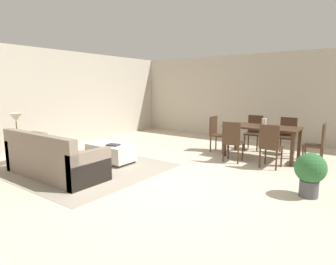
{
  "coord_description": "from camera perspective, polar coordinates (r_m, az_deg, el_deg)",
  "views": [
    {
      "loc": [
        2.72,
        -3.85,
        1.69
      ],
      "look_at": [
        -0.6,
        0.75,
        0.75
      ],
      "focal_mm": 29.94,
      "sensor_mm": 36.0,
      "label": 1
    }
  ],
  "objects": [
    {
      "name": "dining_chair_head_east",
      "position": [
        6.8,
        28.23,
        -1.69
      ],
      "size": [
        0.41,
        0.41,
        0.92
      ],
      "color": "#422B1C",
      "rests_on": "ground_plane"
    },
    {
      "name": "dining_table",
      "position": [
        7.0,
        18.57,
        0.44
      ],
      "size": [
        1.67,
        0.85,
        0.76
      ],
      "color": "#422B1C",
      "rests_on": "ground_plane"
    },
    {
      "name": "dining_chair_near_left",
      "position": [
        6.42,
        12.97,
        -1.39
      ],
      "size": [
        0.43,
        0.43,
        0.92
      ],
      "color": "#422B1C",
      "rests_on": "ground_plane"
    },
    {
      "name": "ground_plane",
      "position": [
        5.01,
        0.58,
        -10.35
      ],
      "size": [
        10.8,
        10.8,
        0.0
      ],
      "primitive_type": "plane",
      "color": "beige"
    },
    {
      "name": "table_lamp",
      "position": [
        6.86,
        -28.57,
        2.52
      ],
      "size": [
        0.26,
        0.26,
        0.53
      ],
      "color": "brown",
      "rests_on": "side_table"
    },
    {
      "name": "dining_chair_far_left",
      "position": [
        7.92,
        17.14,
        0.43
      ],
      "size": [
        0.42,
        0.42,
        0.92
      ],
      "color": "#422B1C",
      "rests_on": "ground_plane"
    },
    {
      "name": "book_on_ottoman",
      "position": [
        6.25,
        -11.11,
        -2.49
      ],
      "size": [
        0.3,
        0.26,
        0.03
      ],
      "primitive_type": "cube",
      "rotation": [
        0.0,
        0.0,
        0.24
      ],
      "color": "#333338",
      "rests_on": "ottoman_table"
    },
    {
      "name": "couch",
      "position": [
        5.77,
        -22.3,
        -5.38
      ],
      "size": [
        2.16,
        0.85,
        0.86
      ],
      "color": "gray",
      "rests_on": "ground_plane"
    },
    {
      "name": "dining_chair_head_west",
      "position": [
        7.45,
        9.86,
        0.17
      ],
      "size": [
        0.41,
        0.41,
        0.92
      ],
      "color": "#422B1C",
      "rests_on": "ground_plane"
    },
    {
      "name": "potted_plant",
      "position": [
        4.84,
        26.97,
        -7.1
      ],
      "size": [
        0.47,
        0.47,
        0.69
      ],
      "color": "#4C4C51",
      "rests_on": "ground_plane"
    },
    {
      "name": "wall_back",
      "position": [
        9.27,
        18.87,
        6.75
      ],
      "size": [
        9.0,
        0.12,
        2.7
      ],
      "primitive_type": "cube",
      "color": "#BCB2A0",
      "rests_on": "ground_plane"
    },
    {
      "name": "side_table",
      "position": [
        6.94,
        -28.22,
        -1.9
      ],
      "size": [
        0.4,
        0.4,
        0.6
      ],
      "color": "brown",
      "rests_on": "ground_plane"
    },
    {
      "name": "vase_centerpiece",
      "position": [
        6.98,
        18.98,
        1.96
      ],
      "size": [
        0.11,
        0.11,
        0.19
      ],
      "primitive_type": "cylinder",
      "color": "silver",
      "rests_on": "dining_table"
    },
    {
      "name": "wall_left",
      "position": [
        8.44,
        -23.22,
        6.29
      ],
      "size": [
        0.12,
        11.0,
        2.7
      ],
      "primitive_type": "cube",
      "color": "#BCB2A0",
      "rests_on": "ground_plane"
    },
    {
      "name": "ottoman_table",
      "position": [
        6.43,
        -11.56,
        -3.92
      ],
      "size": [
        1.08,
        0.58,
        0.41
      ],
      "color": "silver",
      "rests_on": "ground_plane"
    },
    {
      "name": "area_rug",
      "position": [
        6.15,
        -16.33,
        -6.93
      ],
      "size": [
        3.0,
        2.8,
        0.01
      ],
      "primitive_type": "cube",
      "color": "gray",
      "rests_on": "ground_plane"
    },
    {
      "name": "dining_chair_near_right",
      "position": [
        6.16,
        20.1,
        -2.17
      ],
      "size": [
        0.42,
        0.42,
        0.92
      ],
      "color": "#422B1C",
      "rests_on": "ground_plane"
    },
    {
      "name": "dining_chair_far_right",
      "position": [
        7.67,
        23.12,
        -0.18
      ],
      "size": [
        0.41,
        0.41,
        0.92
      ],
      "color": "#422B1C",
      "rests_on": "ground_plane"
    }
  ]
}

